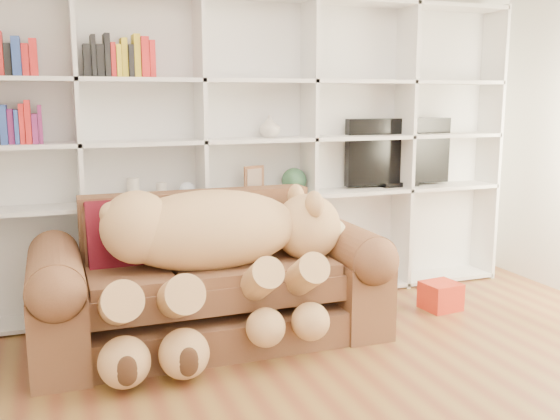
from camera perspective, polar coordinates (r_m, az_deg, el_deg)
name	(u,v)px	position (r m, az deg, el deg)	size (l,w,h in m)	color
wall_back	(249,132)	(5.06, -2.87, 7.14)	(5.00, 0.02, 2.70)	silver
bookshelf	(225,139)	(4.87, -5.09, 6.46)	(4.43, 0.35, 2.40)	white
sofa	(210,286)	(4.29, -6.40, -6.93)	(2.30, 0.99, 0.97)	brown
teddy_bear	(215,248)	(4.02, -5.95, -3.45)	(1.77, 0.96, 1.03)	tan
throw_pillow	(123,235)	(4.26, -14.16, -2.26)	(0.47, 0.15, 0.47)	maroon
gift_box	(441,296)	(5.04, 14.47, -7.61)	(0.27, 0.25, 0.21)	red
tv	(398,153)	(5.48, 10.77, 5.14)	(0.99, 0.18, 0.58)	black
picture_frame	(254,180)	(4.91, -2.39, 2.77)	(0.18, 0.03, 0.22)	brown
green_vase	(294,180)	(5.02, 1.30, 2.72)	(0.20, 0.20, 0.20)	#315F3F
figurine_tall	(133,190)	(4.71, -13.27, 1.79)	(0.09, 0.09, 0.18)	silver
figurine_short	(162,192)	(4.74, -10.76, 1.66)	(0.08, 0.08, 0.13)	silver
snow_globe	(187,190)	(4.78, -8.49, 1.82)	(0.13, 0.13, 0.13)	white
shelf_vase	(270,126)	(4.91, -0.94, 7.65)	(0.17, 0.17, 0.17)	beige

